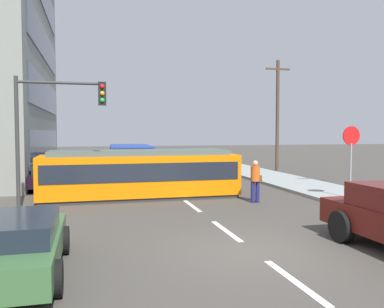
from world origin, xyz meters
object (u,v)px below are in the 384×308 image
parked_sedan_furthest (71,158)px  streetcar_tram (140,173)px  stop_sign (351,147)px  utility_pole_mid (277,114)px  pedestrian_crossing (255,179)px  parked_sedan_far (74,164)px  city_bus (130,158)px  parked_sedan_near (9,245)px  traffic_light_mast (55,116)px  parked_sedan_mid (53,176)px

parked_sedan_furthest → streetcar_tram: bearing=-78.4°
stop_sign → utility_pole_mid: size_ratio=0.37×
streetcar_tram → pedestrian_crossing: 4.87m
parked_sedan_far → utility_pole_mid: bearing=-6.7°
city_bus → streetcar_tram: bearing=-92.8°
streetcar_tram → parked_sedan_near: 9.62m
parked_sedan_furthest → stop_sign: bearing=-60.3°
streetcar_tram → traffic_light_mast: (-3.22, -2.00, 2.31)m
parked_sedan_near → utility_pole_mid: utility_pole_mid is taller
parked_sedan_far → stop_sign: stop_sign is taller
parked_sedan_mid → pedestrian_crossing: bearing=-37.7°
parked_sedan_near → utility_pole_mid: (14.31, 18.14, 3.44)m
parked_sedan_near → parked_sedan_furthest: size_ratio=0.99×
parked_sedan_mid → parked_sedan_furthest: (0.26, 13.58, -0.00)m
city_bus → parked_sedan_near: size_ratio=1.44×
streetcar_tram → utility_pole_mid: 14.47m
parked_sedan_furthest → stop_sign: 23.68m
parked_sedan_near → utility_pole_mid: bearing=51.7°
streetcar_tram → parked_sedan_near: bearing=-111.8°
pedestrian_crossing → stop_sign: bearing=-9.6°
city_bus → traffic_light_mast: 11.66m
streetcar_tram → parked_sedan_far: (-3.14, 10.83, -0.42)m
pedestrian_crossing → streetcar_tram: bearing=151.4°
parked_sedan_mid → parked_sedan_furthest: size_ratio=1.02×
pedestrian_crossing → utility_pole_mid: (6.47, 11.55, 3.12)m
streetcar_tram → utility_pole_mid: bearing=40.6°
stop_sign → utility_pole_mid: utility_pole_mid is taller
city_bus → traffic_light_mast: bearing=-108.6°
parked_sedan_near → stop_sign: size_ratio=1.46×
parked_sedan_mid → traffic_light_mast: bearing=-83.8°
stop_sign → parked_sedan_furthest: bearing=119.7°
traffic_light_mast → city_bus: bearing=71.4°
parked_sedan_near → utility_pole_mid: 23.36m
city_bus → stop_sign: bearing=-57.0°
parked_sedan_far → traffic_light_mast: traffic_light_mast is taller
stop_sign → utility_pole_mid: (2.65, 12.19, 1.87)m
streetcar_tram → stop_sign: size_ratio=2.86×
city_bus → parked_sedan_furthest: bearing=114.9°
pedestrian_crossing → stop_sign: size_ratio=0.58×
parked_sedan_furthest → traffic_light_mast: traffic_light_mast is taller
pedestrian_crossing → utility_pole_mid: bearing=60.7°
parked_sedan_furthest → parked_sedan_mid: bearing=-91.1°
parked_sedan_near → parked_sedan_far: (0.43, 19.76, -0.00)m
parked_sedan_far → utility_pole_mid: 14.39m
parked_sedan_near → pedestrian_crossing: bearing=40.0°
parked_sedan_mid → parked_sedan_furthest: bearing=88.9°
parked_sedan_furthest → stop_sign: size_ratio=1.48×
city_bus → parked_sedan_furthest: (-4.04, 8.70, -0.48)m
pedestrian_crossing → parked_sedan_furthest: bearing=111.6°
pedestrian_crossing → parked_sedan_furthest: size_ratio=0.39×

